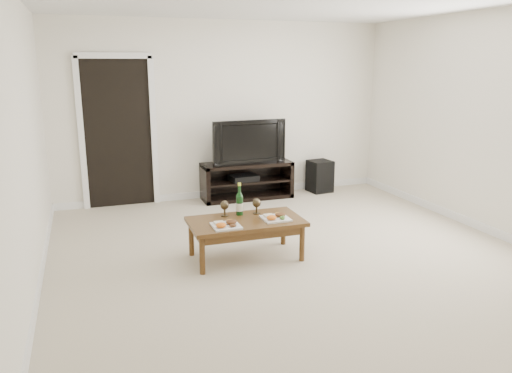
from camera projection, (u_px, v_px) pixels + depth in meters
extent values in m
plane|color=beige|center=(298.00, 260.00, 5.19)|extent=(5.50, 5.50, 0.00)
cube|color=white|center=(224.00, 111.00, 7.42)|extent=(5.00, 0.04, 2.60)
cube|color=black|center=(118.00, 134.00, 6.96)|extent=(0.90, 0.02, 2.05)
cube|color=black|center=(247.00, 181.00, 7.49)|extent=(1.36, 0.45, 0.55)
imported|color=black|center=(247.00, 141.00, 7.35)|extent=(1.13, 0.22, 0.64)
cube|color=black|center=(243.00, 178.00, 7.45)|extent=(0.43, 0.34, 0.08)
cube|color=black|center=(320.00, 176.00, 7.90)|extent=(0.37, 0.37, 0.50)
cube|color=#523516|center=(246.00, 239.00, 5.20)|extent=(1.17, 0.65, 0.42)
cube|color=white|center=(226.00, 224.00, 4.92)|extent=(0.27, 0.27, 0.07)
cube|color=white|center=(276.00, 216.00, 5.15)|extent=(0.27, 0.27, 0.07)
cylinder|color=#0E3511|center=(239.00, 199.00, 5.27)|extent=(0.07, 0.07, 0.35)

